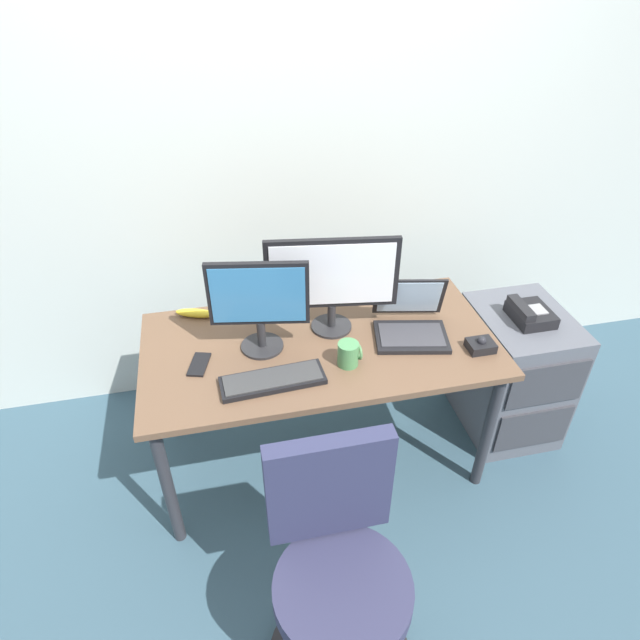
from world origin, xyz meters
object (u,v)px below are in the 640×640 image
object	(u,v)px
cell_phone	(199,364)
desk_phone	(529,313)
monitor_main	(332,279)
monitor_side	(259,301)
coffee_mug	(349,354)
banana	(196,313)
file_cabinet	(512,372)
keyboard	(273,380)
laptop	(410,322)
trackball_mouse	(481,345)
office_chair	(338,581)

from	to	relation	value
cell_phone	desk_phone	bearing A→B (deg)	18.23
monitor_main	monitor_side	world-z (taller)	monitor_main
coffee_mug	cell_phone	xyz separation A→B (m)	(-0.60, 0.12, -0.05)
cell_phone	banana	world-z (taller)	banana
coffee_mug	banana	xyz separation A→B (m)	(-0.60, 0.47, -0.03)
file_cabinet	monitor_main	xyz separation A→B (m)	(-0.93, 0.08, 0.63)
monitor_main	banana	world-z (taller)	monitor_main
keyboard	laptop	size ratio (longest dim) A/B	1.15
monitor_side	trackball_mouse	world-z (taller)	monitor_side
keyboard	cell_phone	distance (m)	0.32
banana	file_cabinet	bearing A→B (deg)	-10.85
desk_phone	trackball_mouse	size ratio (longest dim) A/B	1.82
file_cabinet	trackball_mouse	size ratio (longest dim) A/B	6.22
monitor_side	cell_phone	distance (m)	0.36
keyboard	banana	size ratio (longest dim) A/B	2.20
keyboard	banana	world-z (taller)	banana
laptop	trackball_mouse	distance (m)	0.31
monitor_side	keyboard	distance (m)	0.32
monitor_side	laptop	xyz separation A→B (m)	(0.65, -0.03, -0.18)
laptop	monitor_main	bearing A→B (deg)	162.69
file_cabinet	laptop	bearing A→B (deg)	-177.54
office_chair	coffee_mug	xyz separation A→B (m)	(0.22, 0.74, 0.33)
file_cabinet	laptop	world-z (taller)	laptop
desk_phone	monitor_side	xyz separation A→B (m)	(-1.24, 0.02, 0.23)
office_chair	monitor_side	world-z (taller)	monitor_side
monitor_main	keyboard	xyz separation A→B (m)	(-0.31, -0.30, -0.24)
monitor_main	laptop	xyz separation A→B (m)	(0.33, -0.10, -0.20)
coffee_mug	banana	world-z (taller)	coffee_mug
trackball_mouse	file_cabinet	bearing A→B (deg)	30.93
monitor_side	trackball_mouse	bearing A→B (deg)	-13.24
file_cabinet	laptop	xyz separation A→B (m)	(-0.60, -0.03, 0.43)
file_cabinet	cell_phone	xyz separation A→B (m)	(-1.51, -0.06, 0.38)
laptop	banana	bearing A→B (deg)	160.98
keyboard	trackball_mouse	xyz separation A→B (m)	(0.89, 0.02, 0.01)
monitor_main	office_chair	bearing A→B (deg)	-101.96
desk_phone	keyboard	xyz separation A→B (m)	(-1.23, -0.21, 0.01)
desk_phone	laptop	xyz separation A→B (m)	(-0.59, -0.01, 0.05)
desk_phone	trackball_mouse	bearing A→B (deg)	-150.52
monitor_side	coffee_mug	xyz separation A→B (m)	(0.33, -0.18, -0.18)
monitor_main	trackball_mouse	size ratio (longest dim) A/B	5.09
coffee_mug	file_cabinet	bearing A→B (deg)	11.08
file_cabinet	coffee_mug	xyz separation A→B (m)	(-0.92, -0.18, 0.43)
file_cabinet	desk_phone	distance (m)	0.38
laptop	banana	size ratio (longest dim) A/B	1.91
monitor_main	cell_phone	bearing A→B (deg)	-166.97
file_cabinet	monitor_main	distance (m)	1.12
desk_phone	cell_phone	bearing A→B (deg)	-178.39
monitor_side	laptop	bearing A→B (deg)	-2.54
monitor_side	keyboard	world-z (taller)	monitor_side
banana	desk_phone	bearing A→B (deg)	-11.51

